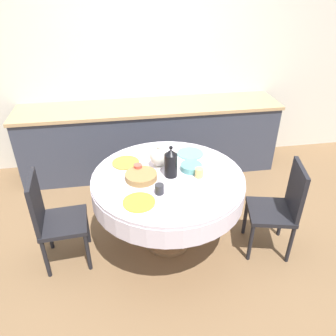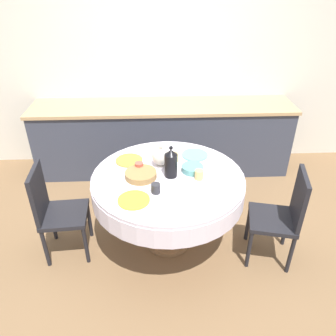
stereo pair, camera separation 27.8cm
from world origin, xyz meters
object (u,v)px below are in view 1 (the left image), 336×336
chair_right (53,217)px  teapot (159,157)px  coffee_carafe (171,163)px  chair_left (281,206)px

chair_right → teapot: 1.06m
chair_right → teapot: size_ratio=4.01×
coffee_carafe → teapot: bearing=113.8°
coffee_carafe → teapot: 0.20m
teapot → chair_left: bearing=-21.8°
chair_left → chair_right: bearing=98.7°
chair_right → teapot: (0.96, 0.25, 0.37)m
chair_left → chair_right: (-2.01, 0.16, 0.00)m
teapot → coffee_carafe: bearing=-66.2°
chair_right → coffee_carafe: (1.04, 0.08, 0.40)m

